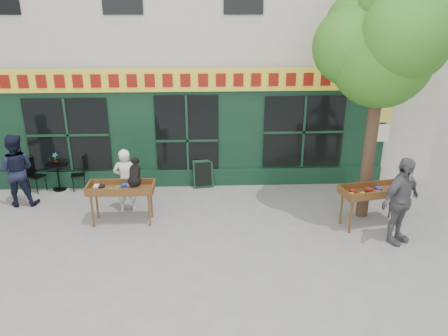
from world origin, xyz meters
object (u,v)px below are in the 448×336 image
(woman, at_px, (126,180))
(bistro_table, at_px, (57,171))
(man_left, at_px, (16,170))
(book_cart_center, at_px, (121,190))
(dog, at_px, (135,172))
(man_right, at_px, (400,201))
(book_cart_right, at_px, (374,193))

(woman, xyz_separation_m, bistro_table, (-2.11, 1.34, -0.26))
(man_left, bearing_deg, book_cart_center, 154.06)
(bistro_table, bearing_deg, man_left, -128.32)
(dog, bearing_deg, man_left, 159.99)
(woman, bearing_deg, man_right, 163.50)
(book_cart_center, height_order, woman, woman)
(book_cart_center, relative_size, dog, 2.50)
(man_right, height_order, bistro_table, man_right)
(woman, height_order, man_left, man_left)
(book_cart_right, bearing_deg, woman, 158.62)
(dog, height_order, book_cart_right, dog)
(dog, bearing_deg, bistro_table, 140.39)
(book_cart_center, height_order, man_left, man_left)
(bistro_table, relative_size, man_left, 0.41)
(dog, xyz_separation_m, bistro_table, (-2.46, 2.04, -0.75))
(book_cart_right, height_order, man_left, man_left)
(book_cart_center, height_order, dog, dog)
(book_cart_right, relative_size, man_left, 0.85)
(book_cart_center, height_order, man_right, man_right)
(man_right, distance_m, bistro_table, 8.78)
(book_cart_right, height_order, bistro_table, book_cart_right)
(book_cart_right, distance_m, bistro_table, 8.27)
(book_cart_center, height_order, book_cart_right, same)
(man_right, bearing_deg, book_cart_center, 138.17)
(woman, distance_m, man_left, 2.85)
(bistro_table, bearing_deg, dog, -39.74)
(dog, xyz_separation_m, book_cart_right, (5.45, -0.36, -0.47))
(woman, height_order, man_right, man_right)
(book_cart_right, bearing_deg, man_left, 158.99)
(book_cart_right, height_order, man_right, man_right)
(woman, xyz_separation_m, man_left, (-2.81, 0.46, 0.13))
(dog, relative_size, man_right, 0.31)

